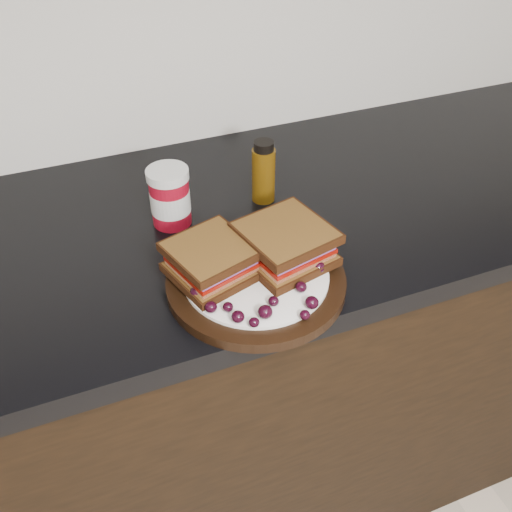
{
  "coord_description": "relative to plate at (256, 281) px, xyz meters",
  "views": [
    {
      "loc": [
        -0.02,
        0.89,
        1.51
      ],
      "look_at": [
        0.22,
        1.51,
        0.96
      ],
      "focal_mm": 40.0,
      "sensor_mm": 36.0,
      "label": 1
    }
  ],
  "objects": [
    {
      "name": "grape_4",
      "position": [
        -0.02,
        -0.09,
        0.02
      ],
      "size": [
        0.02,
        0.02,
        0.02
      ],
      "primitive_type": "ellipsoid",
      "color": "black",
      "rests_on": "plate"
    },
    {
      "name": "grape_14",
      "position": [
        -0.04,
        0.06,
        0.02
      ],
      "size": [
        0.02,
        0.02,
        0.01
      ],
      "primitive_type": "ellipsoid",
      "color": "black",
      "rests_on": "plate"
    },
    {
      "name": "grape_2",
      "position": [
        -0.06,
        -0.08,
        0.02
      ],
      "size": [
        0.02,
        0.02,
        0.02
      ],
      "primitive_type": "ellipsoid",
      "color": "black",
      "rests_on": "plate"
    },
    {
      "name": "grape_18",
      "position": [
        -0.1,
        -0.02,
        0.03
      ],
      "size": [
        0.02,
        0.02,
        0.02
      ],
      "primitive_type": "ellipsoid",
      "color": "black",
      "rests_on": "plate"
    },
    {
      "name": "plate",
      "position": [
        0.0,
        0.0,
        0.0
      ],
      "size": [
        0.28,
        0.28,
        0.02
      ],
      "primitive_type": "cylinder",
      "color": "black",
      "rests_on": "countertop"
    },
    {
      "name": "grape_10",
      "position": [
        0.09,
        -0.03,
        0.03
      ],
      "size": [
        0.02,
        0.02,
        0.02
      ],
      "primitive_type": "ellipsoid",
      "color": "black",
      "rests_on": "plate"
    },
    {
      "name": "grape_16",
      "position": [
        -0.08,
        0.03,
        0.02
      ],
      "size": [
        0.02,
        0.02,
        0.02
      ],
      "primitive_type": "ellipsoid",
      "color": "black",
      "rests_on": "plate"
    },
    {
      "name": "base_cabinets",
      "position": [
        -0.22,
        0.19,
        -0.48
      ],
      "size": [
        3.96,
        0.58,
        0.86
      ],
      "primitive_type": "cube",
      "color": "black",
      "rests_on": "ground_plane"
    },
    {
      "name": "grape_9",
      "position": [
        0.05,
        -0.04,
        0.02
      ],
      "size": [
        0.02,
        0.02,
        0.02
      ],
      "primitive_type": "ellipsoid",
      "color": "black",
      "rests_on": "plate"
    },
    {
      "name": "grape_13",
      "position": [
        0.07,
        0.05,
        0.02
      ],
      "size": [
        0.02,
        0.02,
        0.02
      ],
      "primitive_type": "ellipsoid",
      "color": "black",
      "rests_on": "plate"
    },
    {
      "name": "grape_20",
      "position": [
        -0.05,
        0.0,
        0.02
      ],
      "size": [
        0.02,
        0.02,
        0.02
      ],
      "primitive_type": "ellipsoid",
      "color": "black",
      "rests_on": "plate"
    },
    {
      "name": "grape_19",
      "position": [
        -0.05,
        0.06,
        0.02
      ],
      "size": [
        0.02,
        0.02,
        0.02
      ],
      "primitive_type": "ellipsoid",
      "color": "black",
      "rests_on": "plate"
    },
    {
      "name": "grape_1",
      "position": [
        -0.07,
        -0.06,
        0.02
      ],
      "size": [
        0.02,
        0.02,
        0.01
      ],
      "primitive_type": "ellipsoid",
      "color": "black",
      "rests_on": "plate"
    },
    {
      "name": "sandwich_right",
      "position": [
        0.06,
        0.02,
        0.04
      ],
      "size": [
        0.16,
        0.16,
        0.06
      ],
      "primitive_type": null,
      "rotation": [
        0.0,
        0.0,
        0.23
      ],
      "color": "brown",
      "rests_on": "plate"
    },
    {
      "name": "grape_15",
      "position": [
        -0.03,
        0.04,
        0.02
      ],
      "size": [
        0.02,
        0.02,
        0.02
      ],
      "primitive_type": "ellipsoid",
      "color": "black",
      "rests_on": "plate"
    },
    {
      "name": "grape_8",
      "position": [
        0.05,
        -0.06,
        0.02
      ],
      "size": [
        0.02,
        0.02,
        0.02
      ],
      "primitive_type": "ellipsoid",
      "color": "black",
      "rests_on": "plate"
    },
    {
      "name": "grape_0",
      "position": [
        -0.09,
        -0.05,
        0.02
      ],
      "size": [
        0.02,
        0.02,
        0.02
      ],
      "primitive_type": "ellipsoid",
      "color": "black",
      "rests_on": "plate"
    },
    {
      "name": "grape_7",
      "position": [
        0.05,
        -0.1,
        0.02
      ],
      "size": [
        0.02,
        0.02,
        0.02
      ],
      "primitive_type": "ellipsoid",
      "color": "black",
      "rests_on": "plate"
    },
    {
      "name": "grape_21",
      "position": [
        -0.07,
        -0.0,
        0.02
      ],
      "size": [
        0.02,
        0.02,
        0.02
      ],
      "primitive_type": "ellipsoid",
      "color": "black",
      "rests_on": "plate"
    },
    {
      "name": "grape_3",
      "position": [
        -0.04,
        -0.1,
        0.02
      ],
      "size": [
        0.02,
        0.02,
        0.01
      ],
      "primitive_type": "ellipsoid",
      "color": "black",
      "rests_on": "plate"
    },
    {
      "name": "grape_12",
      "position": [
        0.07,
        0.01,
        0.02
      ],
      "size": [
        0.02,
        0.02,
        0.02
      ],
      "primitive_type": "ellipsoid",
      "color": "black",
      "rests_on": "plate"
    },
    {
      "name": "countertop",
      "position": [
        -0.22,
        0.19,
        -0.03
      ],
      "size": [
        3.98,
        0.6,
        0.04
      ],
      "primitive_type": "cube",
      "color": "black",
      "rests_on": "base_cabinets"
    },
    {
      "name": "oil_bottle",
      "position": [
        0.1,
        0.22,
        0.05
      ],
      "size": [
        0.06,
        0.06,
        0.12
      ],
      "primitive_type": "cylinder",
      "rotation": [
        0.0,
        0.0,
        0.44
      ],
      "color": "#523408",
      "rests_on": "countertop"
    },
    {
      "name": "grape_17",
      "position": [
        -0.08,
        0.01,
        0.02
      ],
      "size": [
        0.02,
        0.02,
        0.02
      ],
      "primitive_type": "ellipsoid",
      "color": "black",
      "rests_on": "plate"
    },
    {
      "name": "condiment_jar",
      "position": [
        -0.08,
        0.21,
        0.04
      ],
      "size": [
        0.09,
        0.09,
        0.11
      ],
      "primitive_type": "cylinder",
      "rotation": [
        0.0,
        0.0,
        0.36
      ],
      "color": "maroon",
      "rests_on": "countertop"
    },
    {
      "name": "grape_11",
      "position": [
        0.07,
        -0.0,
        0.02
      ],
      "size": [
        0.02,
        0.02,
        0.02
      ],
      "primitive_type": "ellipsoid",
      "color": "black",
      "rests_on": "plate"
    },
    {
      "name": "grape_5",
      "position": [
        -0.0,
        -0.07,
        0.02
      ],
      "size": [
        0.02,
        0.02,
        0.02
      ],
      "primitive_type": "ellipsoid",
      "color": "black",
      "rests_on": "plate"
    },
    {
      "name": "grape_6",
      "position": [
        0.03,
        -0.11,
        0.02
      ],
      "size": [
        0.02,
        0.02,
        0.01
      ],
      "primitive_type": "ellipsoid",
      "color": "black",
      "rests_on": "plate"
    },
    {
      "name": "sandwich_left",
      "position": [
        -0.06,
        0.03,
        0.04
      ],
      "size": [
        0.15,
        0.15,
        0.05
      ],
      "primitive_type": null,
      "rotation": [
        0.0,
        0.0,
        0.3
      ],
      "color": "brown",
      "rests_on": "plate"
    }
  ]
}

